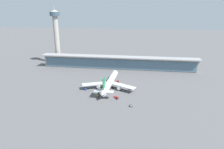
# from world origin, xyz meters

# --- Properties ---
(ground_plane) EXTENTS (1200.00, 1200.00, 0.00)m
(ground_plane) POSITION_xyz_m (0.00, 0.00, 0.00)
(ground_plane) COLOR #515154
(airliner_on_stand) EXTENTS (48.04, 62.46, 16.64)m
(airliner_on_stand) POSITION_xyz_m (0.23, -0.38, 5.24)
(airliner_on_stand) COLOR white
(airliner_on_stand) RESTS_ON ground
(service_truck_near_nose_olive) EXTENTS (2.15, 6.86, 2.70)m
(service_truck_near_nose_olive) POSITION_xyz_m (-6.49, -19.82, 0.81)
(service_truck_near_nose_olive) COLOR olive
(service_truck_near_nose_olive) RESTS_ON ground
(service_truck_under_wing_red) EXTENTS (3.15, 2.27, 2.05)m
(service_truck_under_wing_red) POSITION_xyz_m (5.58, 14.11, 0.87)
(service_truck_under_wing_red) COLOR #B21E1E
(service_truck_under_wing_red) RESTS_ON ground
(service_truck_mid_apron_red) EXTENTS (4.79, 6.46, 2.70)m
(service_truck_mid_apron_red) POSITION_xyz_m (9.00, -21.52, 0.81)
(service_truck_mid_apron_red) COLOR #B21E1E
(service_truck_mid_apron_red) RESTS_ON ground
(service_truck_by_tail_blue) EXTENTS (3.09, 2.13, 2.05)m
(service_truck_by_tail_blue) POSITION_xyz_m (-20.56, -8.70, 0.87)
(service_truck_by_tail_blue) COLOR #234C9E
(service_truck_by_tail_blue) RESTS_ON ground
(service_truck_on_taxiway_olive) EXTENTS (3.32, 2.82, 2.05)m
(service_truck_on_taxiway_olive) POSITION_xyz_m (19.00, -2.87, 0.87)
(service_truck_on_taxiway_olive) COLOR olive
(service_truck_on_taxiway_olive) RESTS_ON ground
(service_truck_at_far_stand_grey) EXTENTS (1.73, 2.87, 2.05)m
(service_truck_at_far_stand_grey) POSITION_xyz_m (21.31, -33.89, 0.87)
(service_truck_at_far_stand_grey) COLOR gray
(service_truck_at_far_stand_grey) RESTS_ON ground
(terminal_building) EXTENTS (183.60, 12.80, 15.20)m
(terminal_building) POSITION_xyz_m (0.00, 61.06, 7.87)
(terminal_building) COLOR #9E998E
(terminal_building) RESTS_ON ground
(control_tower) EXTENTS (12.00, 12.00, 71.95)m
(control_tower) POSITION_xyz_m (-79.93, 74.54, 39.23)
(control_tower) COLOR #9E998E
(control_tower) RESTS_ON ground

